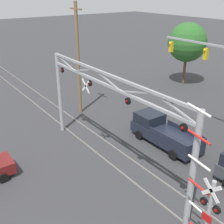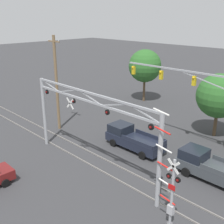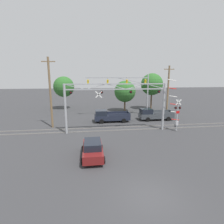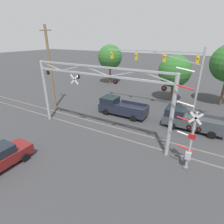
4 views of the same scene
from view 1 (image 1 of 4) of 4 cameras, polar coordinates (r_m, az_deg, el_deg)
name	(u,v)px [view 1 (image 1 of 4)]	position (r m, az deg, el deg)	size (l,w,h in m)	color
rail_track_near	(111,165)	(18.43, -0.14, -10.68)	(80.00, 0.08, 0.10)	gray
rail_track_far	(129,158)	(19.17, 3.38, -9.23)	(80.00, 0.08, 0.10)	gray
crossing_gantry	(107,108)	(16.32, -0.99, 0.91)	(12.96, 0.30, 6.22)	#9EA0A5
crossing_signal_mast	(204,221)	(12.18, 18.26, -20.21)	(2.00, 0.35, 6.73)	#9EA0A5
pickup_truck_lead	(162,132)	(20.85, 10.15, -3.98)	(5.54, 2.23, 1.89)	#1E2333
utility_pole_left	(78,59)	(24.58, -6.90, 10.62)	(1.80, 0.28, 9.59)	brown
background_tree_far_right_verge	(187,42)	(33.78, 15.05, 13.50)	(4.40, 4.40, 7.09)	brown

